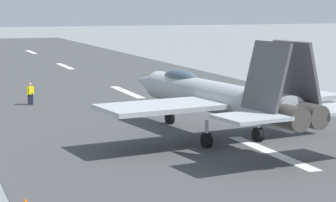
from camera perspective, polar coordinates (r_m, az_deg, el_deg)
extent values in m
plane|color=gray|center=(32.53, 8.91, -4.45)|extent=(400.00, 400.00, 0.00)
cube|color=#434445|center=(32.53, 8.91, -4.44)|extent=(240.00, 26.00, 0.02)
cube|color=white|center=(32.52, 8.91, -4.41)|extent=(8.00, 0.70, 0.00)
cube|color=white|center=(54.54, -3.61, 0.79)|extent=(8.00, 0.70, 0.00)
cube|color=white|center=(78.75, -8.94, 3.01)|extent=(8.00, 0.70, 0.00)
cube|color=white|center=(103.99, -11.81, 4.19)|extent=(8.00, 0.70, 0.00)
cylinder|color=#A8AFB1|center=(35.23, 4.06, 0.33)|extent=(13.13, 3.52, 1.71)
cone|color=#A8AFB1|center=(42.14, -1.81, 1.65)|extent=(3.18, 1.86, 1.45)
ellipsoid|color=#3F5160|center=(38.27, 1.11, 1.95)|extent=(3.72, 1.59, 1.10)
cylinder|color=#47423D|center=(29.55, 10.15, -1.31)|extent=(2.33, 1.40, 1.10)
cylinder|color=#47423D|center=(30.24, 11.78, -1.14)|extent=(2.33, 1.40, 1.10)
cube|color=#A8AFB1|center=(32.47, -0.70, -0.50)|extent=(4.20, 6.39, 0.24)
cube|color=#A8AFB1|center=(36.65, 9.97, 0.38)|extent=(4.20, 6.39, 0.24)
cube|color=#A8AFB1|center=(28.42, 7.24, -1.42)|extent=(2.77, 3.11, 0.16)
cube|color=#A8AFB1|center=(31.44, 14.36, -0.68)|extent=(2.77, 3.11, 0.16)
cube|color=#4F4E52|center=(29.89, 8.51, 2.12)|extent=(2.71, 1.30, 3.14)
cube|color=#4F4E52|center=(31.00, 11.17, 2.28)|extent=(2.71, 1.30, 3.14)
cylinder|color=silver|center=(39.72, 0.15, -1.01)|extent=(0.18, 0.18, 1.40)
cylinder|color=black|center=(39.77, 0.15, -1.47)|extent=(0.79, 0.40, 0.76)
cylinder|color=silver|center=(33.14, 3.38, -2.89)|extent=(0.18, 0.18, 1.40)
cylinder|color=black|center=(33.20, 3.38, -3.43)|extent=(0.79, 0.40, 0.76)
cylinder|color=silver|center=(34.91, 7.85, -2.38)|extent=(0.18, 0.18, 1.40)
cylinder|color=black|center=(34.97, 7.84, -2.90)|extent=(0.79, 0.40, 0.76)
cube|color=#1E2338|center=(48.41, -11.87, 0.17)|extent=(0.24, 0.36, 0.86)
cube|color=yellow|center=(48.33, -11.89, 0.91)|extent=(0.47, 0.52, 0.59)
sphere|color=tan|center=(48.27, -11.91, 1.44)|extent=(0.22, 0.22, 0.22)
cylinder|color=yellow|center=(48.52, -11.62, 0.91)|extent=(0.10, 0.10, 0.55)
cylinder|color=yellow|center=(48.14, -12.17, 0.84)|extent=(0.10, 0.10, 0.55)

